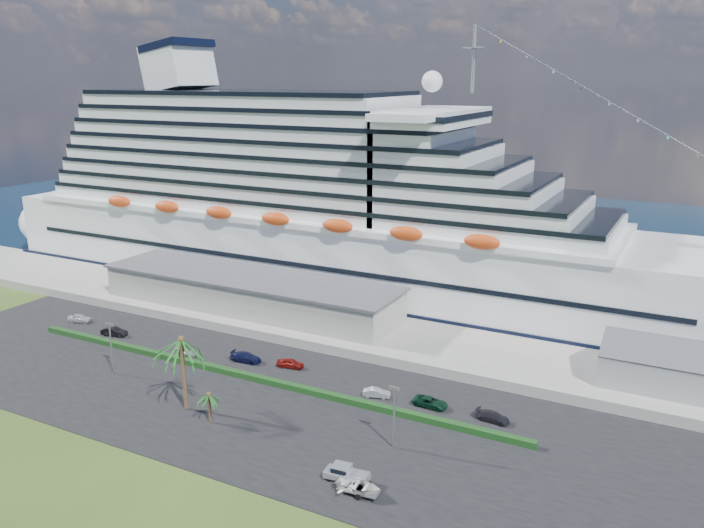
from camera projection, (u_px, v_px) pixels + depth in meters
The scene contains 22 objects.
ground at pixel (226, 439), 87.96m from camera, with size 420.00×420.00×0.00m, color #2C4517.
asphalt_lot at pixel (274, 404), 97.35m from camera, with size 140.00×38.00×0.12m, color black.
wharf at pixel (365, 333), 121.90m from camera, with size 240.00×20.00×1.80m, color gray.
water at pixel (503, 236), 199.02m from camera, with size 420.00×160.00×0.02m, color black.
cruise_ship at pixel (326, 212), 147.84m from camera, with size 191.00×38.00×54.00m.
terminal_building at pixel (249, 291), 131.98m from camera, with size 61.00×15.00×6.30m.
port_shed at pixel (691, 371), 97.72m from camera, with size 24.00×12.31×7.37m.
hedge at pixel (248, 376), 105.06m from camera, with size 88.00×1.10×0.90m, color black.
lamp_post_left at pixel (111, 342), 105.90m from camera, with size 1.60×0.35×8.27m.
lamp_post_right at pixel (394, 409), 84.44m from camera, with size 1.60×0.35×8.27m.
palm_tall at pixel (182, 348), 93.41m from camera, with size 8.82×8.82×11.13m.
palm_short at pixel (209, 398), 91.14m from camera, with size 3.53×3.53×4.56m.
parked_car_0 at pixel (80, 318), 129.31m from camera, with size 1.79×4.45×1.52m, color silver.
parked_car_1 at pixel (114, 331), 122.57m from camera, with size 1.62×4.64×1.53m, color black.
parked_car_2 at pixel (187, 351), 114.21m from camera, with size 2.02×4.37×1.22m, color #A1A5A9.
parked_car_3 at pixel (246, 357), 111.37m from camera, with size 2.12×5.22×1.51m, color #10153A.
parked_car_4 at pixel (290, 363), 109.11m from camera, with size 1.75×4.35×1.48m, color maroon.
parked_car_5 at pixel (377, 393), 99.13m from camera, with size 1.37×3.94×1.30m, color #A4A5AB.
parked_car_6 at pixel (430, 402), 96.20m from camera, with size 2.28×4.95×1.38m, color #0C311F.
parked_car_7 at pixel (493, 417), 92.17m from camera, with size 1.88×4.62×1.34m, color #222227.
pickup_truck at pixel (346, 473), 78.41m from camera, with size 5.44×2.43×1.86m.
boat_trailer at pixel (358, 486), 75.84m from camera, with size 5.98×4.06×1.70m.
Camera 1 is at (50.93, -62.34, 45.04)m, focal length 35.00 mm.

